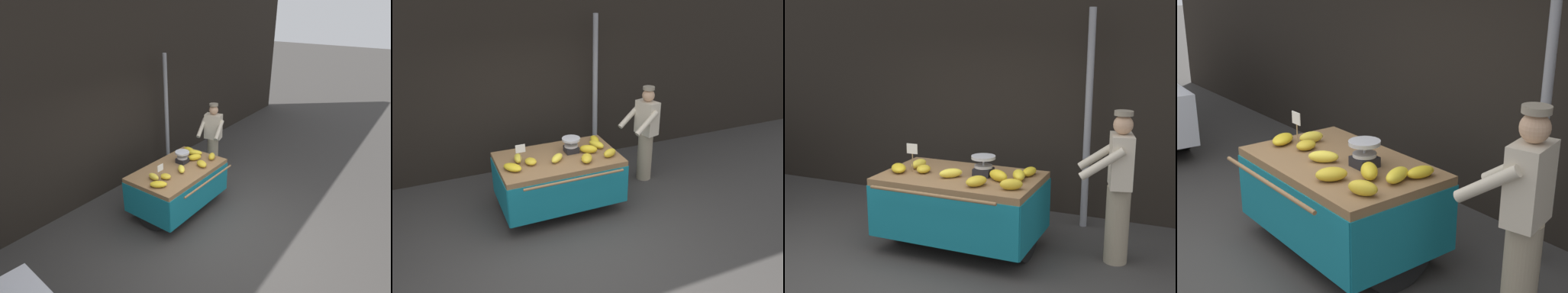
{
  "view_description": "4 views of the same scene",
  "coord_description": "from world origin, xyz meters",
  "views": [
    {
      "loc": [
        -4.16,
        -2.59,
        3.84
      ],
      "look_at": [
        0.73,
        1.0,
        1.19
      ],
      "focal_mm": 30.68,
      "sensor_mm": 36.0,
      "label": 1
    },
    {
      "loc": [
        -1.52,
        -4.16,
        3.54
      ],
      "look_at": [
        0.65,
        0.9,
        1.06
      ],
      "focal_mm": 36.92,
      "sensor_mm": 36.0,
      "label": 2
    },
    {
      "loc": [
        2.68,
        -4.14,
        2.55
      ],
      "look_at": [
        0.4,
        1.19,
        1.23
      ],
      "focal_mm": 47.38,
      "sensor_mm": 36.0,
      "label": 3
    },
    {
      "loc": [
        3.98,
        -1.55,
        2.6
      ],
      "look_at": [
        0.6,
        1.12,
        1.12
      ],
      "focal_mm": 50.1,
      "sensor_mm": 36.0,
      "label": 4
    }
  ],
  "objects": [
    {
      "name": "ground_plane",
      "position": [
        0.0,
        0.0,
        0.0
      ],
      "size": [
        60.0,
        60.0,
        0.0
      ],
      "primitive_type": "plane",
      "color": "#383533"
    },
    {
      "name": "price_sign",
      "position": [
        -0.37,
        0.95,
        1.15
      ],
      "size": [
        0.14,
        0.01,
        0.34
      ],
      "color": "#997A51",
      "rests_on": "banana_cart"
    },
    {
      "name": "banana_bunch_6",
      "position": [
        0.9,
        1.13,
        0.96
      ],
      "size": [
        0.24,
        0.32,
        0.11
      ],
      "primitive_type": "ellipsoid",
      "rotation": [
        0.0,
        0.0,
        0.39
      ],
      "color": "yellow",
      "rests_on": "banana_cart"
    },
    {
      "name": "banana_bunch_8",
      "position": [
        0.16,
        0.91,
        0.96
      ],
      "size": [
        0.28,
        0.28,
        0.11
      ],
      "primitive_type": "ellipsoid",
      "rotation": [
        0.0,
        0.0,
        2.36
      ],
      "color": "yellow",
      "rests_on": "banana_cart"
    },
    {
      "name": "street_pole",
      "position": [
        1.41,
        2.33,
        1.41
      ],
      "size": [
        0.09,
        0.09,
        2.82
      ],
      "primitive_type": "cylinder",
      "color": "gray",
      "rests_on": "ground"
    },
    {
      "name": "banana_bunch_7",
      "position": [
        0.7,
        1.0,
        0.97
      ],
      "size": [
        0.31,
        0.27,
        0.12
      ],
      "primitive_type": "ellipsoid",
      "rotation": [
        0.0,
        0.0,
        0.99
      ],
      "color": "gold",
      "rests_on": "banana_cart"
    },
    {
      "name": "vendor_person",
      "position": [
        1.95,
        1.39,
        0.87
      ],
      "size": [
        0.66,
        0.61,
        1.71
      ],
      "color": "gray",
      "rests_on": "ground"
    },
    {
      "name": "banana_bunch_0",
      "position": [
        0.56,
        0.72,
        0.96
      ],
      "size": [
        0.26,
        0.31,
        0.11
      ],
      "primitive_type": "ellipsoid",
      "rotation": [
        0.0,
        0.0,
        2.69
      ],
      "color": "gold",
      "rests_on": "banana_cart"
    },
    {
      "name": "banana_bunch_2",
      "position": [
        0.95,
        0.75,
        0.97
      ],
      "size": [
        0.28,
        0.22,
        0.12
      ],
      "primitive_type": "ellipsoid",
      "rotation": [
        0.0,
        0.0,
        2.04
      ],
      "color": "gold",
      "rests_on": "banana_cart"
    },
    {
      "name": "banana_bunch_3",
      "position": [
        -0.37,
        1.12,
        0.96
      ],
      "size": [
        0.15,
        0.26,
        0.11
      ],
      "primitive_type": "ellipsoid",
      "rotation": [
        0.0,
        0.0,
        2.98
      ],
      "color": "yellow",
      "rests_on": "banana_cart"
    },
    {
      "name": "back_wall",
      "position": [
        0.0,
        2.82,
        1.98
      ],
      "size": [
        16.0,
        0.24,
        3.96
      ],
      "primitive_type": "cube",
      "color": "black",
      "rests_on": "ground"
    },
    {
      "name": "weighing_scale",
      "position": [
        0.47,
        1.13,
        1.02
      ],
      "size": [
        0.28,
        0.28,
        0.24
      ],
      "color": "black",
      "rests_on": "banana_cart"
    },
    {
      "name": "banana_bunch_1",
      "position": [
        0.96,
        1.34,
        0.95
      ],
      "size": [
        0.16,
        0.27,
        0.1
      ],
      "primitive_type": "ellipsoid",
      "rotation": [
        0.0,
        0.0,
        3.01
      ],
      "color": "gold",
      "rests_on": "banana_cart"
    },
    {
      "name": "banana_cart",
      "position": [
        0.22,
        1.05,
        0.68
      ],
      "size": [
        1.85,
        1.32,
        0.91
      ],
      "color": "olive",
      "rests_on": "ground"
    },
    {
      "name": "banana_bunch_5",
      "position": [
        -0.22,
        0.97,
        0.95
      ],
      "size": [
        0.19,
        0.23,
        0.09
      ],
      "primitive_type": "ellipsoid",
      "rotation": [
        0.0,
        0.0,
        0.17
      ],
      "color": "gold",
      "rests_on": "banana_cart"
    },
    {
      "name": "banana_bunch_4",
      "position": [
        -0.51,
        0.88,
        0.95
      ],
      "size": [
        0.31,
        0.34,
        0.1
      ],
      "primitive_type": "ellipsoid",
      "rotation": [
        0.0,
        0.0,
        0.63
      ],
      "color": "gold",
      "rests_on": "banana_cart"
    }
  ]
}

